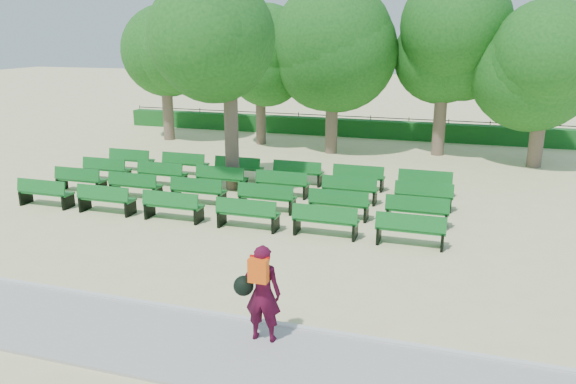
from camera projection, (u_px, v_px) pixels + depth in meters
name	position (u px, v px, depth m)	size (l,w,h in m)	color
ground	(258.00, 215.00, 17.11)	(120.00, 120.00, 0.00)	beige
paving	(117.00, 333.00, 10.32)	(30.00, 2.20, 0.06)	#A3A39F
curb	(150.00, 304.00, 11.37)	(30.00, 0.12, 0.10)	silver
hedge	(350.00, 128.00, 29.81)	(26.00, 0.70, 0.90)	#175A1E
fence	(352.00, 135.00, 30.31)	(26.00, 0.10, 1.02)	black
tree_line	(333.00, 151.00, 26.27)	(21.80, 6.80, 7.04)	#1C5E1A
bench_array	(243.00, 197.00, 18.57)	(1.82, 0.67, 1.13)	#126923
tree_among	(229.00, 61.00, 18.71)	(4.52, 4.52, 6.49)	brown
person	(261.00, 292.00, 9.82)	(0.85, 0.51, 1.80)	#430921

